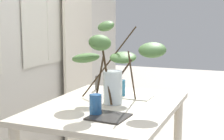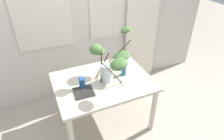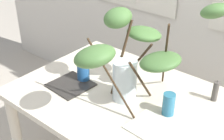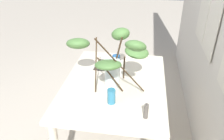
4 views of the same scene
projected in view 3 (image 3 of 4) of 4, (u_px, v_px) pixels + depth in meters
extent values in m
cube|color=beige|center=(121.00, 97.00, 1.85)|extent=(1.24, 0.93, 0.04)
cylinder|color=beige|center=(17.00, 139.00, 2.08)|extent=(0.07, 0.07, 0.72)
cylinder|color=beige|center=(98.00, 88.00, 2.62)|extent=(0.07, 0.07, 0.72)
cylinder|color=silver|center=(125.00, 80.00, 1.75)|extent=(0.14, 0.14, 0.24)
cylinder|color=silver|center=(124.00, 92.00, 1.79)|extent=(0.12, 0.12, 0.08)
cylinder|color=#382819|center=(165.00, 58.00, 1.64)|extent=(0.22, 0.38, 0.55)
ellipsoid|color=#477038|center=(215.00, 11.00, 1.47)|extent=(0.20, 0.20, 0.15)
cylinder|color=#382819|center=(134.00, 65.00, 1.80)|extent=(0.22, 0.04, 0.33)
ellipsoid|color=#477038|center=(144.00, 34.00, 1.79)|extent=(0.23, 0.23, 0.11)
cylinder|color=#382819|center=(121.00, 59.00, 1.74)|extent=(0.08, 0.12, 0.45)
ellipsoid|color=#477038|center=(118.00, 18.00, 1.68)|extent=(0.23, 0.23, 0.15)
cylinder|color=#382819|center=(111.00, 79.00, 1.60)|extent=(0.29, 0.05, 0.40)
ellipsoid|color=#477038|center=(95.00, 56.00, 1.40)|extent=(0.24, 0.22, 0.14)
cylinder|color=#382819|center=(141.00, 80.00, 1.67)|extent=(0.01, 0.23, 0.32)
ellipsoid|color=#477038|center=(160.00, 61.00, 1.53)|extent=(0.22, 0.21, 0.12)
cylinder|color=#235693|center=(83.00, 71.00, 1.95)|extent=(0.08, 0.08, 0.14)
cylinder|color=teal|center=(169.00, 104.00, 1.65)|extent=(0.07, 0.07, 0.13)
cube|color=#2D2B28|center=(71.00, 85.00, 1.92)|extent=(0.25, 0.25, 0.01)
cube|color=silver|center=(150.00, 126.00, 1.59)|extent=(0.21, 0.21, 0.01)
cylinder|color=#514C47|center=(215.00, 91.00, 1.76)|extent=(0.03, 0.03, 0.12)
cylinder|color=black|center=(217.00, 81.00, 1.73)|extent=(0.00, 0.00, 0.01)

